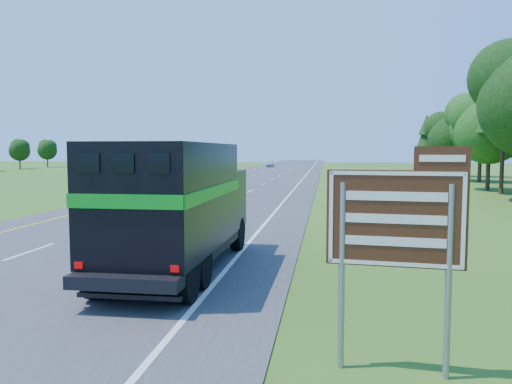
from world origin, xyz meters
TOP-DOWN VIEW (x-y plane):
  - road at (0.00, 50.00)m, footprint 15.00×260.00m
  - lane_markings at (0.00, 50.00)m, footprint 11.15×260.00m
  - horse_truck at (4.17, 8.95)m, footprint 2.76×8.47m
  - white_suv at (-3.39, 48.85)m, footprint 3.48×6.87m
  - far_car at (-3.64, 102.59)m, footprint 1.91×4.15m
  - exit_sign at (9.54, 3.04)m, footprint 2.14×0.30m
  - delineator at (9.24, 16.64)m, footprint 0.10×0.05m

SIDE VIEW (x-z plane):
  - road at x=0.00m, z-range 0.00..0.04m
  - lane_markings at x=0.00m, z-range 0.04..0.05m
  - delineator at x=9.24m, z-range 0.04..1.21m
  - far_car at x=-3.64m, z-range 0.04..1.42m
  - white_suv at x=-3.39m, z-range 0.04..1.90m
  - horse_truck at x=4.17m, z-range 0.17..3.90m
  - exit_sign at x=9.54m, z-range 0.54..4.18m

